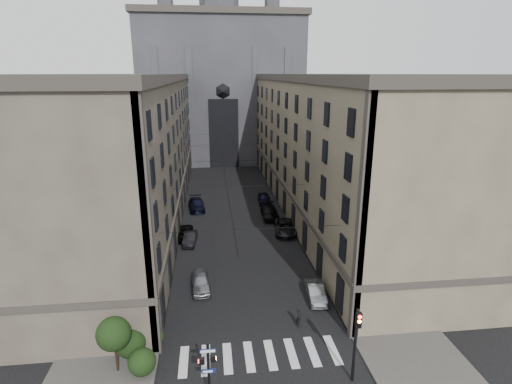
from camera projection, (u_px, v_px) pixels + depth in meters
name	position (u px, v px, depth m)	size (l,w,h in m)	color
sidewalk_left	(158.00, 213.00, 56.16)	(7.00, 80.00, 0.15)	#383533
sidewalk_right	(304.00, 207.00, 58.51)	(7.00, 80.00, 0.15)	#383533
zebra_crossing	(260.00, 355.00, 27.85)	(11.00, 3.20, 0.01)	beige
building_left	(131.00, 148.00, 53.19)	(13.60, 60.60, 18.85)	#463E36
building_right	(327.00, 144.00, 56.19)	(13.60, 60.60, 18.85)	brown
gothic_tower	(221.00, 79.00, 89.37)	(35.00, 23.00, 58.00)	#2D2D33
pedestrian_signal_left	(208.00, 367.00, 23.46)	(1.02, 0.38, 4.00)	black
traffic_light_right	(356.00, 337.00, 24.60)	(0.34, 0.50, 5.20)	black
shrub_cluster	(129.00, 343.00, 26.36)	(3.90, 4.40, 3.90)	black
tram_wires	(232.00, 162.00, 54.94)	(14.00, 60.00, 0.43)	black
car_left_near	(201.00, 282.00, 36.24)	(1.68, 4.17, 1.42)	gray
car_left_midnear	(190.00, 238.00, 46.01)	(1.37, 3.92, 1.29)	black
car_left_midfar	(186.00, 233.00, 47.48)	(2.13, 4.63, 1.29)	black
car_left_far	(197.00, 205.00, 57.49)	(2.14, 5.26, 1.53)	black
car_right_near	(316.00, 292.00, 34.64)	(1.38, 3.97, 1.31)	gray
car_right_midnear	(285.00, 227.00, 49.06)	(2.48, 5.38, 1.49)	black
car_right_midfar	(269.00, 212.00, 54.36)	(2.16, 5.32, 1.54)	black
car_right_far	(264.00, 199.00, 60.23)	(1.80, 4.47, 1.52)	black
pedestrian	(299.00, 317.00, 30.86)	(0.59, 0.38, 1.60)	black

